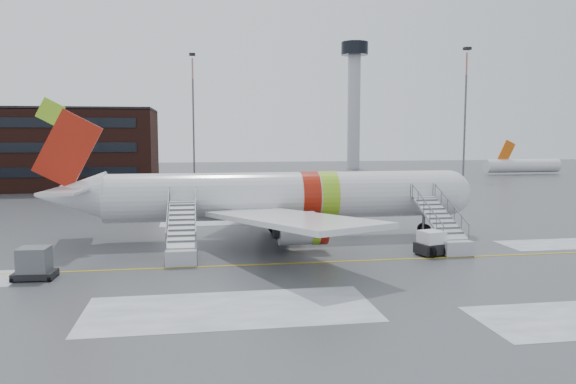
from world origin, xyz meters
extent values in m
plane|color=#494C4F|center=(0.00, 0.00, 0.00)|extent=(260.00, 260.00, 0.00)
cylinder|color=silver|center=(-0.60, 7.82, 3.50)|extent=(28.00, 3.80, 3.80)
sphere|color=silver|center=(13.40, 7.82, 3.50)|extent=(3.80, 3.80, 3.80)
cube|color=black|center=(14.45, 7.82, 4.00)|extent=(1.09, 1.60, 0.97)
cone|color=silver|center=(-17.00, 7.82, 3.75)|extent=(5.20, 3.72, 3.72)
cube|color=#A71C0C|center=(-17.10, 7.82, 7.30)|extent=(5.27, 0.30, 6.09)
cube|color=#94D121|center=(-18.20, 7.82, 10.10)|extent=(2.16, 0.26, 2.16)
cube|color=silver|center=(-16.80, 10.42, 4.40)|extent=(3.07, 4.85, 0.18)
cube|color=silver|center=(-16.80, 5.22, 4.40)|extent=(3.07, 4.85, 0.18)
cube|color=silver|center=(-1.60, 16.32, 2.90)|extent=(10.72, 15.97, 1.13)
cube|color=silver|center=(-1.60, -0.68, 2.90)|extent=(10.72, 15.97, 1.13)
cylinder|color=silver|center=(-0.10, 13.02, 1.55)|extent=(3.40, 2.10, 2.10)
cylinder|color=silver|center=(-0.10, 2.62, 1.55)|extent=(3.40, 2.10, 2.10)
cylinder|color=#595B60|center=(11.40, 7.82, 0.90)|extent=(0.20, 0.20, 1.80)
cylinder|color=black|center=(11.40, 7.82, 0.45)|extent=(0.90, 0.56, 0.90)
cylinder|color=black|center=(-1.10, 10.22, 0.45)|extent=(0.90, 0.56, 0.90)
cylinder|color=black|center=(-1.10, 5.42, 0.45)|extent=(0.90, 0.56, 0.90)
cube|color=#AFB1B6|center=(10.33, 0.52, 0.55)|extent=(2.00, 3.20, 1.00)
cube|color=#AFB1B6|center=(10.33, 2.62, 2.23)|extent=(1.90, 5.87, 2.52)
cube|color=#AFB1B6|center=(10.33, 5.92, 3.40)|extent=(1.90, 1.40, 0.15)
cylinder|color=#595B60|center=(10.33, 5.52, 1.70)|extent=(0.16, 0.16, 3.40)
cylinder|color=black|center=(9.43, -0.48, 0.35)|extent=(0.25, 0.70, 0.70)
cylinder|color=black|center=(11.23, 1.52, 0.35)|extent=(0.25, 0.70, 0.70)
cube|color=#A8ABAF|center=(-8.60, 0.52, 0.55)|extent=(2.00, 3.20, 1.00)
cube|color=#A8ABAF|center=(-8.60, 2.62, 2.23)|extent=(1.90, 5.87, 2.52)
cube|color=#A8ABAF|center=(-8.60, 5.92, 3.40)|extent=(1.90, 1.40, 0.15)
cylinder|color=#595B60|center=(-8.60, 5.52, 1.70)|extent=(0.16, 0.16, 3.40)
cylinder|color=black|center=(-9.50, -0.48, 0.35)|extent=(0.25, 0.70, 0.70)
cylinder|color=black|center=(-7.70, 1.52, 0.35)|extent=(0.25, 0.70, 0.70)
cube|color=black|center=(9.14, 0.11, 0.48)|extent=(3.29, 2.28, 0.75)
cube|color=white|center=(8.63, -0.02, 1.23)|extent=(1.81, 1.81, 0.96)
cube|color=black|center=(8.63, -0.02, 1.60)|extent=(1.58, 1.66, 0.16)
cylinder|color=black|center=(8.29, -0.88, 0.37)|extent=(0.49, 0.80, 0.75)
cylinder|color=black|center=(10.36, -0.36, 0.37)|extent=(0.49, 0.80, 0.75)
cylinder|color=black|center=(7.93, 0.57, 0.37)|extent=(0.49, 0.80, 0.75)
cylinder|color=black|center=(10.00, 1.10, 0.37)|extent=(0.49, 0.80, 0.75)
cube|color=black|center=(-16.99, -2.42, 0.26)|extent=(2.39, 1.79, 0.37)
cube|color=#5B6063|center=(-16.99, -2.42, 1.10)|extent=(1.75, 1.66, 1.57)
cylinder|color=black|center=(-18.03, -3.15, 0.16)|extent=(0.20, 0.32, 0.31)
cylinder|color=black|center=(-15.94, -1.68, 0.16)|extent=(0.20, 0.32, 0.31)
cylinder|color=#B2B5BA|center=(30.00, 95.00, 14.00)|extent=(3.00, 3.00, 28.00)
cylinder|color=black|center=(30.00, 95.00, 28.50)|extent=(6.40, 6.40, 3.00)
cylinder|color=#595B60|center=(42.00, 62.00, 9.60)|extent=(0.36, 0.36, 19.20)
cylinder|color=#CC7272|center=(42.00, 62.00, 21.12)|extent=(0.32, 0.32, 4.32)
cube|color=black|center=(42.00, 62.00, 24.00)|extent=(1.20, 1.20, 0.50)
cylinder|color=#595B60|center=(-8.00, 78.00, 9.60)|extent=(0.36, 0.36, 19.20)
cylinder|color=#CC7272|center=(-8.00, 78.00, 21.12)|extent=(0.32, 0.32, 4.32)
cube|color=black|center=(-8.00, 78.00, 24.00)|extent=(1.20, 1.20, 0.50)
camera|label=1|loc=(-7.52, -36.57, 8.51)|focal=35.00mm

